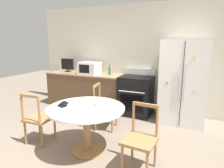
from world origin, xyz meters
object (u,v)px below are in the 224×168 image
object	(u,v)px
wallet	(63,105)
dining_chair_far	(105,107)
candle_glass	(81,103)
countertop_tv	(67,65)
oven_range	(136,95)
microwave	(90,68)
dining_chair_left	(38,119)
counter_bottle	(110,71)
dining_chair_right	(140,140)
refrigerator	(184,82)

from	to	relation	value
wallet	dining_chair_far	bearing A→B (deg)	77.39
candle_glass	countertop_tv	bearing A→B (deg)	130.40
countertop_tv	wallet	xyz separation A→B (m)	(1.45, -2.11, -0.32)
oven_range	countertop_tv	size ratio (longest dim) A/B	2.89
microwave	candle_glass	distance (m)	2.12
dining_chair_left	wallet	bearing A→B (deg)	-4.89
counter_bottle	candle_glass	xyz separation A→B (m)	(0.40, -1.96, -0.23)
dining_chair_right	candle_glass	bearing A→B (deg)	-2.92
counter_bottle	oven_range	bearing A→B (deg)	-6.88
refrigerator	countertop_tv	distance (m)	3.06
counter_bottle	wallet	bearing A→B (deg)	-85.32
microwave	dining_chair_right	world-z (taller)	microwave
countertop_tv	candle_glass	xyz separation A→B (m)	(1.67, -1.96, -0.32)
countertop_tv	counter_bottle	bearing A→B (deg)	0.12
dining_chair_right	dining_chair_left	bearing A→B (deg)	4.65
counter_bottle	dining_chair_far	distance (m)	1.31
microwave	dining_chair_far	size ratio (longest dim) A/B	0.55
refrigerator	wallet	world-z (taller)	refrigerator
countertop_tv	counter_bottle	size ratio (longest dim) A/B	1.41
dining_chair_left	candle_glass	world-z (taller)	dining_chair_left
counter_bottle	wallet	distance (m)	2.13
dining_chair_far	refrigerator	bearing A→B (deg)	115.60
oven_range	dining_chair_left	distance (m)	2.30
dining_chair_left	candle_glass	bearing A→B (deg)	6.65
dining_chair_far	countertop_tv	bearing A→B (deg)	-132.93
oven_range	dining_chair_right	world-z (taller)	oven_range
dining_chair_far	wallet	xyz separation A→B (m)	(-0.23, -1.01, 0.33)
dining_chair_far	counter_bottle	bearing A→B (deg)	-169.67
refrigerator	candle_glass	size ratio (longest dim) A/B	22.13
candle_glass	dining_chair_left	bearing A→B (deg)	-170.24
countertop_tv	dining_chair_right	bearing A→B (deg)	-37.97
countertop_tv	dining_chair_right	xyz separation A→B (m)	(2.69, -2.10, -0.66)
candle_glass	refrigerator	bearing A→B (deg)	52.81
oven_range	microwave	size ratio (longest dim) A/B	2.16
counter_bottle	dining_chair_right	distance (m)	2.60
refrigerator	candle_glass	xyz separation A→B (m)	(-1.39, -1.83, -0.11)
counter_bottle	dining_chair_far	xyz separation A→B (m)	(0.40, -1.11, -0.57)
refrigerator	microwave	size ratio (longest dim) A/B	3.54
oven_range	candle_glass	distance (m)	1.93
candle_glass	microwave	bearing A→B (deg)	116.12
oven_range	candle_glass	xyz separation A→B (m)	(-0.34, -1.88, 0.30)
oven_range	candle_glass	world-z (taller)	oven_range
oven_range	dining_chair_right	size ratio (longest dim) A/B	1.20
dining_chair_right	candle_glass	distance (m)	1.09
countertop_tv	wallet	bearing A→B (deg)	-55.60
oven_range	microwave	distance (m)	1.39
countertop_tv	candle_glass	world-z (taller)	countertop_tv
counter_bottle	wallet	size ratio (longest dim) A/B	1.68
microwave	oven_range	bearing A→B (deg)	-0.32
refrigerator	wallet	distance (m)	2.55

